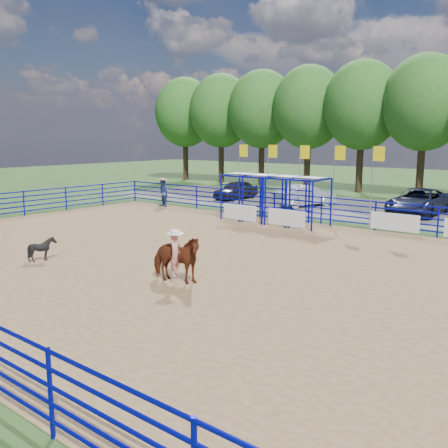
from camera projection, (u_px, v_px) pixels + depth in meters
The scene contains 12 objects.
ground at pixel (196, 259), 19.19m from camera, with size 120.00×120.00×0.00m, color #355723.
arena_dirt at pixel (196, 259), 19.19m from camera, with size 30.00×20.00×0.02m, color #9C794E.
gravel_strip at pixel (373, 209), 32.21m from camera, with size 40.00×10.00×0.01m, color #69665D.
horse_and_rider at pixel (176, 256), 15.90m from camera, with size 2.02×1.29×2.41m.
calf at pixel (42, 249), 18.74m from camera, with size 0.75×0.84×0.93m, color black.
spectator_cowboy at pixel (163, 193), 33.16m from camera, with size 1.03×0.88×1.90m.
car_a at pixel (236, 190), 37.45m from camera, with size 1.62×4.02×1.37m, color black.
car_b at pixel (305, 195), 33.53m from camera, with size 1.55×4.44×1.46m, color #95989D.
car_c at pixel (418, 202), 29.89m from camera, with size 2.59×5.63×1.56m, color #141732.
perimeter_fence at pixel (196, 240), 19.06m from camera, with size 30.10×20.10×1.50m.
chute_assembly at pixel (280, 200), 26.92m from camera, with size 19.32×2.41×4.20m.
treeline at pixel (425, 98), 37.80m from camera, with size 56.40×6.40×11.24m.
Camera 1 is at (12.55, -13.85, 4.66)m, focal length 40.00 mm.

